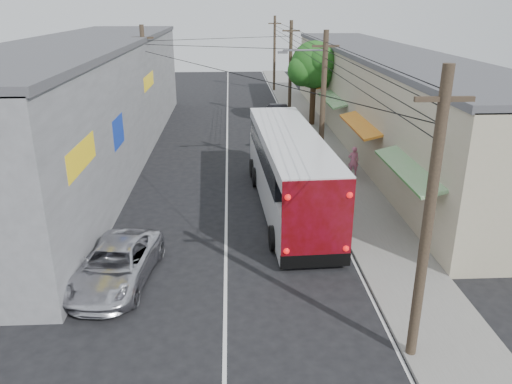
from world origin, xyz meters
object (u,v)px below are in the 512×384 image
Objects in this scene: parked_suv at (296,150)px; parked_car_mid at (287,123)px; coach_bus at (289,170)px; jeepney at (116,265)px; parked_car_far at (279,113)px; pedestrian_far at (315,147)px; pedestrian_near at (353,161)px.

parked_car_mid is (0.37, 8.17, -0.19)m from parked_suv.
parked_suv is 8.19m from parked_car_mid.
parked_suv is (1.23, 6.70, -0.96)m from coach_bus.
parked_car_far is (8.16, 25.74, -0.07)m from jeepney.
parked_car_far is (0.13, 12.29, -0.27)m from parked_suv.
parked_suv is 1.38m from pedestrian_far.
parked_car_mid is 4.12m from parked_car_far.
pedestrian_far is (9.28, 14.03, 0.20)m from jeepney.
parked_suv is at bearing -97.80° from parked_car_far.
coach_bus is 8.08× the size of pedestrian_far.
parked_car_mid is 1.09× the size of parked_car_far.
parked_suv reaches higher than pedestrian_near.
pedestrian_near is at bearing 42.70° from coach_bus.
pedestrian_far is at bearing -59.17° from pedestrian_near.
jeepney is 1.20× the size of parked_car_mid.
pedestrian_far is at bearing 17.39° from parked_suv.
coach_bus is 9.64m from jeepney.
coach_bus is 2.50× the size of jeepney.
parked_car_far is at bearing 83.25° from coach_bus.
parked_suv reaches higher than jeepney.
coach_bus is at bearing -101.30° from parked_car_far.
pedestrian_near is 1.05× the size of pedestrian_far.
parked_car_far is 2.36× the size of pedestrian_near.
pedestrian_near is (10.94, 10.94, 0.24)m from jeepney.
parked_suv is 3.82× the size of pedestrian_near.
pedestrian_near is at bearing -48.13° from parked_suv.
parked_car_far is at bearing -76.82° from pedestrian_near.
coach_bus is 15.01m from parked_car_mid.
parked_car_mid is at bearing 75.96° from jeepney.
pedestrian_far is at bearing -91.72° from parked_car_far.
parked_car_far is 11.77m from pedestrian_far.
pedestrian_far is at bearing -87.91° from parked_car_mid.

